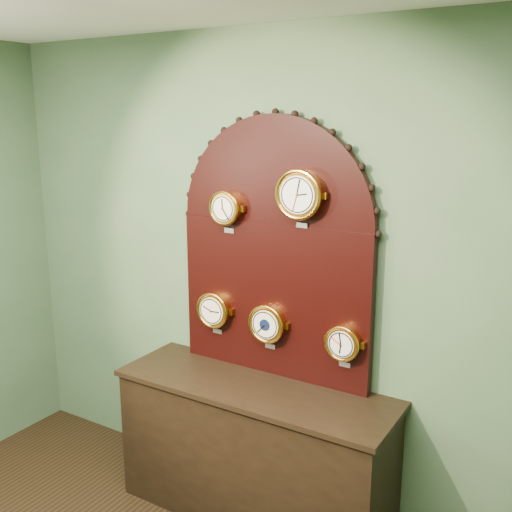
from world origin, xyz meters
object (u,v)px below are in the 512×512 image
Objects in this scene: roman_clock at (226,208)px; barometer at (268,323)px; display_board at (274,241)px; tide_clock at (343,343)px; hygrometer at (214,310)px; arabic_clock at (300,194)px; shop_counter at (254,453)px.

barometer is (0.28, -0.00, -0.65)m from roman_clock.
display_board reaches higher than roman_clock.
barometer is 0.47m from tide_clock.
hygrometer is 0.98× the size of barometer.
arabic_clock is 1.17× the size of hygrometer.
roman_clock is 0.92× the size of hygrometer.
shop_counter is 1.05× the size of display_board.
tide_clock is (0.85, 0.00, -0.04)m from hygrometer.
shop_counter is at bearing -28.42° from roman_clock.
hygrometer is at bearing 179.88° from arabic_clock.
barometer is (-0.00, 0.15, 0.75)m from shop_counter.
barometer is at bearing -179.89° from tide_clock.
roman_clock reaches higher than shop_counter.
barometer reaches higher than tide_clock.
display_board is 5.55× the size of hygrometer.
display_board is at bearing 160.36° from arabic_clock.
tide_clock is (0.47, -0.07, -0.49)m from display_board.
display_board is 6.04× the size of roman_clock.
display_board is at bearing 171.96° from tide_clock.
roman_clock is 0.79× the size of arabic_clock.
tide_clock is at bearing 0.38° from arabic_clock.
display_board is 0.60m from hygrometer.
display_board reaches higher than tide_clock.
shop_counter is 5.81× the size of hygrometer.
arabic_clock is at bearing -179.62° from tide_clock.
roman_clock reaches higher than barometer.
tide_clock reaches higher than shop_counter.
roman_clock is at bearing 0.36° from hygrometer.
roman_clock is 1.01m from tide_clock.
tide_clock is at bearing 0.01° from roman_clock.
roman_clock is 0.64m from hygrometer.
arabic_clock is at bearing -0.12° from hygrometer.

